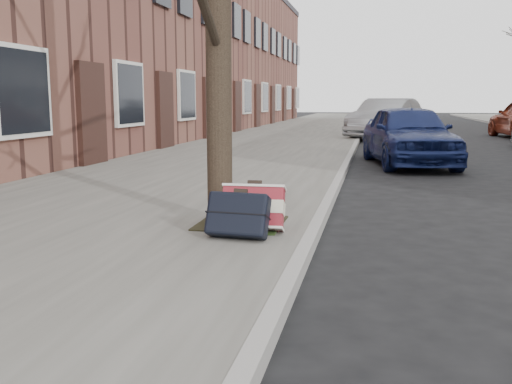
% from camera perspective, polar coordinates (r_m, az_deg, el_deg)
% --- Properties ---
extents(ground, '(120.00, 120.00, 0.00)m').
position_cam_1_polar(ground, '(4.62, 19.92, -8.68)').
color(ground, black).
rests_on(ground, ground).
extents(near_sidewalk, '(5.00, 70.00, 0.12)m').
position_cam_1_polar(near_sidewalk, '(19.64, 3.00, 5.36)').
color(near_sidewalk, slate).
rests_on(near_sidewalk, ground).
extents(house_near, '(6.80, 40.00, 7.00)m').
position_cam_1_polar(house_near, '(22.33, -12.13, 14.47)').
color(house_near, brown).
rests_on(house_near, ground).
extents(dirt_patch, '(0.85, 0.85, 0.02)m').
position_cam_1_polar(dirt_patch, '(5.85, -1.50, -3.11)').
color(dirt_patch, black).
rests_on(dirt_patch, near_sidewalk).
extents(suitcase_red, '(0.60, 0.34, 0.45)m').
position_cam_1_polar(suitcase_red, '(5.48, -0.28, -1.61)').
color(suitcase_red, maroon).
rests_on(suitcase_red, near_sidewalk).
extents(suitcase_navy, '(0.60, 0.38, 0.44)m').
position_cam_1_polar(suitcase_navy, '(5.20, -1.82, -2.26)').
color(suitcase_navy, black).
rests_on(suitcase_navy, near_sidewalk).
extents(car_near_front, '(2.19, 4.03, 1.30)m').
position_cam_1_polar(car_near_front, '(12.54, 15.02, 5.58)').
color(car_near_front, navy).
rests_on(car_near_front, ground).
extents(car_near_mid, '(2.87, 4.59, 1.43)m').
position_cam_1_polar(car_near_mid, '(20.77, 12.91, 7.16)').
color(car_near_mid, '#A3A7AB').
rests_on(car_near_mid, ground).
extents(car_near_back, '(2.62, 5.08, 1.37)m').
position_cam_1_polar(car_near_back, '(25.13, 12.96, 7.41)').
color(car_near_back, '#39393D').
rests_on(car_near_back, ground).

